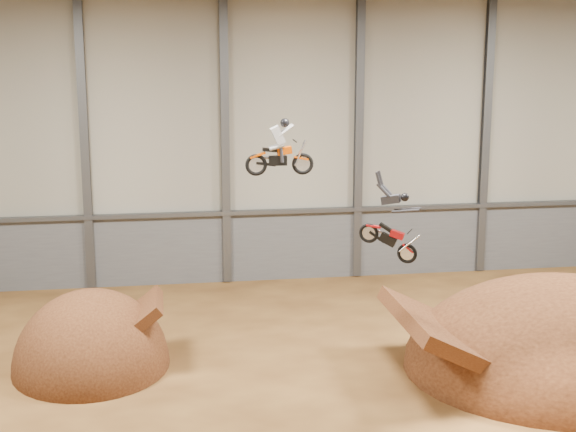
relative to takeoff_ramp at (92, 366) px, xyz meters
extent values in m
plane|color=#513115|center=(9.18, -4.57, 0.00)|extent=(40.00, 40.00, 0.00)
cube|color=#9F9C8D|center=(9.18, 10.43, 7.00)|extent=(40.00, 0.10, 14.00)
cube|color=#595B61|center=(9.18, 10.33, 1.75)|extent=(39.80, 0.18, 3.50)
cube|color=#47494F|center=(9.18, 10.18, 3.55)|extent=(39.80, 0.35, 0.20)
cube|color=#47494F|center=(-0.82, 10.23, 7.00)|extent=(0.40, 0.36, 13.90)
cube|color=#47494F|center=(5.84, 10.23, 7.00)|extent=(0.40, 0.36, 13.90)
cube|color=#47494F|center=(12.51, 10.23, 7.00)|extent=(0.40, 0.36, 13.90)
cube|color=#47494F|center=(19.18, 10.23, 7.00)|extent=(0.40, 0.36, 13.90)
ellipsoid|color=#3C1D0F|center=(0.00, 0.00, 0.00)|extent=(5.69, 6.57, 5.69)
ellipsoid|color=#3C1D0F|center=(17.06, -2.91, 0.00)|extent=(11.67, 10.32, 6.73)
camera|label=1|loc=(2.83, -28.66, 11.45)|focal=50.00mm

